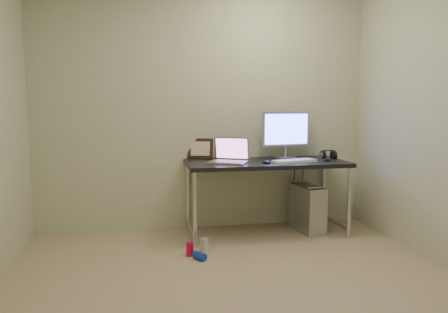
% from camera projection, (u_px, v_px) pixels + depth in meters
% --- Properties ---
extents(floor, '(3.50, 3.50, 0.00)m').
position_uv_depth(floor, '(240.00, 296.00, 3.03)').
color(floor, tan).
rests_on(floor, ground).
extents(wall_back, '(3.50, 0.02, 2.50)m').
position_uv_depth(wall_back, '(204.00, 111.00, 4.59)').
color(wall_back, beige).
rests_on(wall_back, ground).
extents(desk, '(1.61, 0.70, 0.75)m').
position_uv_depth(desk, '(266.00, 169.00, 4.42)').
color(desk, black).
rests_on(desk, ground).
extents(tower_computer, '(0.26, 0.48, 0.51)m').
position_uv_depth(tower_computer, '(307.00, 208.00, 4.55)').
color(tower_computer, '#BABABF').
rests_on(tower_computer, ground).
extents(cable_a, '(0.01, 0.16, 0.69)m').
position_uv_depth(cable_a, '(293.00, 188.00, 4.82)').
color(cable_a, black).
rests_on(cable_a, ground).
extents(cable_b, '(0.02, 0.11, 0.71)m').
position_uv_depth(cable_b, '(301.00, 190.00, 4.82)').
color(cable_b, black).
rests_on(cable_b, ground).
extents(can_red, '(0.07, 0.07, 0.12)m').
position_uv_depth(can_red, '(190.00, 249.00, 3.82)').
color(can_red, red).
rests_on(can_red, ground).
extents(can_white, '(0.09, 0.09, 0.13)m').
position_uv_depth(can_white, '(204.00, 245.00, 3.91)').
color(can_white, silver).
rests_on(can_white, ground).
extents(can_blue, '(0.12, 0.14, 0.07)m').
position_uv_depth(can_blue, '(200.00, 256.00, 3.73)').
color(can_blue, '#1531C7').
rests_on(can_blue, ground).
extents(laptop, '(0.45, 0.42, 0.25)m').
position_uv_depth(laptop, '(229.00, 157.00, 4.29)').
color(laptop, '#B0B1B7').
rests_on(laptop, desk).
extents(monitor, '(0.53, 0.17, 0.49)m').
position_uv_depth(monitor, '(286.00, 131.00, 4.61)').
color(monitor, '#B0B1B7').
rests_on(monitor, desk).
extents(keyboard, '(0.47, 0.27, 0.03)m').
position_uv_depth(keyboard, '(294.00, 161.00, 4.31)').
color(keyboard, white).
rests_on(keyboard, desk).
extents(mouse_right, '(0.10, 0.12, 0.04)m').
position_uv_depth(mouse_right, '(327.00, 159.00, 4.42)').
color(mouse_right, black).
rests_on(mouse_right, desk).
extents(mouse_left, '(0.08, 0.12, 0.04)m').
position_uv_depth(mouse_left, '(266.00, 161.00, 4.25)').
color(mouse_left, black).
rests_on(mouse_left, desk).
extents(headphones, '(0.17, 0.10, 0.11)m').
position_uv_depth(headphones, '(328.00, 156.00, 4.63)').
color(headphones, black).
rests_on(headphones, desk).
extents(picture_frame, '(0.28, 0.16, 0.22)m').
position_uv_depth(picture_frame, '(200.00, 149.00, 4.60)').
color(picture_frame, black).
rests_on(picture_frame, desk).
extents(webcam, '(0.05, 0.04, 0.13)m').
position_uv_depth(webcam, '(220.00, 150.00, 4.61)').
color(webcam, silver).
rests_on(webcam, desk).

